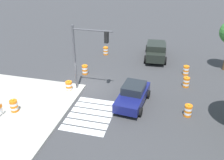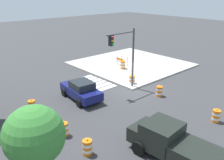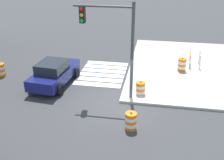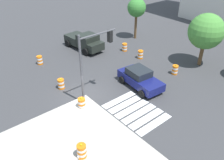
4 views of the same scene
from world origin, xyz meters
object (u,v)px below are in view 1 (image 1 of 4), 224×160
traffic_barrel_crosswalk_end (69,86)px  traffic_barrel_lane_center (186,82)px  traffic_light_pole (87,48)px  traffic_barrel_on_sidewalk (14,106)px  traffic_barrel_far_curb (186,70)px  traffic_barrel_near_corner (188,111)px  traffic_barrel_median_near (106,51)px  traffic_barrel_median_far (85,70)px  sports_car (133,95)px  pickup_truck (156,51)px

traffic_barrel_crosswalk_end → traffic_barrel_lane_center: size_ratio=1.00×
traffic_light_pole → traffic_barrel_on_sidewalk: bearing=-43.4°
traffic_light_pole → traffic_barrel_far_curb: bearing=123.2°
traffic_barrel_near_corner → traffic_light_pole: (-1.76, -8.15, 3.46)m
traffic_barrel_median_near → traffic_barrel_far_curb: (3.14, 8.95, 0.00)m
traffic_barrel_near_corner → traffic_barrel_median_far: bearing=-116.2°
traffic_barrel_median_near → traffic_barrel_on_sidewalk: 13.37m
traffic_barrel_median_far → traffic_barrel_lane_center: (0.22, 9.52, 0.00)m
traffic_light_pole → traffic_barrel_median_near: bearing=-173.9°
traffic_barrel_far_curb → traffic_barrel_median_near: bearing=-109.4°
sports_car → traffic_barrel_lane_center: size_ratio=4.37×
sports_car → traffic_barrel_on_sidewalk: sports_car is taller
traffic_barrel_crosswalk_end → traffic_barrel_lane_center: bearing=108.6°
traffic_barrel_median_far → traffic_barrel_on_sidewalk: bearing=-20.6°
pickup_truck → traffic_barrel_near_corner: pickup_truck is taller
traffic_barrel_far_curb → sports_car: bearing=-32.4°
traffic_barrel_near_corner → traffic_barrel_median_far: same height
traffic_light_pole → sports_car: bearing=73.9°
sports_car → traffic_light_pole: traffic_light_pole is taller
traffic_barrel_crosswalk_end → traffic_barrel_median_near: 8.96m
traffic_barrel_median_near → traffic_barrel_lane_center: size_ratio=1.00×
traffic_barrel_crosswalk_end → traffic_barrel_far_curb: (-5.79, 9.71, 0.00)m
pickup_truck → traffic_barrel_far_curb: 4.63m
pickup_truck → traffic_barrel_crosswalk_end: pickup_truck is taller
traffic_barrel_on_sidewalk → traffic_barrel_median_far: bearing=159.4°
traffic_barrel_crosswalk_end → traffic_barrel_far_curb: bearing=120.8°
pickup_truck → traffic_barrel_on_sidewalk: 15.92m
traffic_barrel_median_far → traffic_barrel_lane_center: bearing=88.7°
traffic_barrel_median_near → traffic_barrel_on_sidewalk: traffic_barrel_on_sidewalk is taller
traffic_barrel_median_near → traffic_barrel_median_far: size_ratio=1.00×
sports_car → traffic_barrel_on_sidewalk: 8.93m
traffic_light_pole → traffic_barrel_median_far: bearing=-153.6°
sports_car → traffic_barrel_median_far: bearing=-127.0°
sports_car → traffic_barrel_median_near: sports_car is taller
traffic_barrel_median_near → traffic_barrel_lane_center: (5.67, 8.95, 0.00)m
traffic_barrel_lane_center → traffic_light_pole: bearing=-71.2°
traffic_barrel_far_curb → traffic_barrel_lane_center: size_ratio=1.00×
pickup_truck → traffic_barrel_crosswalk_end: (9.06, -6.47, -0.52)m
traffic_barrel_median_near → traffic_barrel_lane_center: 10.59m
traffic_barrel_near_corner → traffic_barrel_far_curb: same height
traffic_barrel_crosswalk_end → sports_car: bearing=83.7°
pickup_truck → traffic_barrel_far_curb: size_ratio=5.18×
traffic_barrel_on_sidewalk → pickup_truck: bearing=145.1°
sports_car → traffic_barrel_on_sidewalk: bearing=-67.8°
traffic_barrel_far_curb → traffic_barrel_on_sidewalk: traffic_barrel_on_sidewalk is taller
traffic_barrel_crosswalk_end → traffic_barrel_median_far: bearing=177.0°
pickup_truck → sports_car: bearing=-4.9°
sports_car → traffic_barrel_lane_center: (-3.89, 4.07, -0.36)m
pickup_truck → traffic_barrel_on_sidewalk: bearing=-34.9°
traffic_barrel_crosswalk_end → traffic_barrel_far_curb: same height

